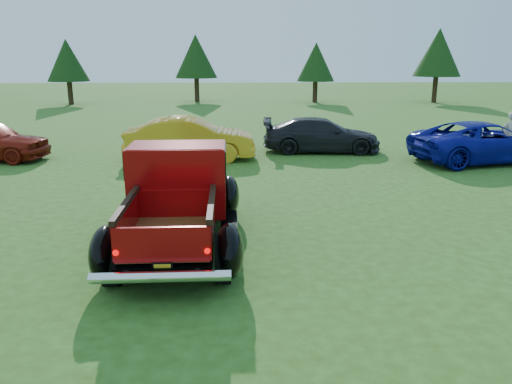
% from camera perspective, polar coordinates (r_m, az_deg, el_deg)
% --- Properties ---
extents(ground, '(120.00, 120.00, 0.00)m').
position_cam_1_polar(ground, '(8.90, -2.42, -7.15)').
color(ground, '#304D16').
rests_on(ground, ground).
extents(tree_west, '(2.94, 2.94, 4.60)m').
position_cam_1_polar(tree_west, '(39.13, -20.77, 13.88)').
color(tree_west, '#332114').
rests_on(tree_west, ground).
extents(tree_mid_left, '(3.20, 3.20, 5.00)m').
position_cam_1_polar(tree_mid_left, '(39.35, -6.89, 15.13)').
color(tree_mid_left, '#332114').
rests_on(tree_mid_left, ground).
extents(tree_mid_right, '(2.82, 2.82, 4.40)m').
position_cam_1_polar(tree_mid_right, '(38.69, 6.86, 14.52)').
color(tree_mid_right, '#332114').
rests_on(tree_mid_right, ground).
extents(tree_east, '(3.46, 3.46, 5.40)m').
position_cam_1_polar(tree_east, '(40.58, 20.10, 14.73)').
color(tree_east, '#332114').
rests_on(tree_east, ground).
extents(pickup_truck, '(2.39, 4.98, 1.83)m').
position_cam_1_polar(pickup_truck, '(9.50, -8.78, -0.33)').
color(pickup_truck, black).
rests_on(pickup_truck, ground).
extents(show_car_yellow, '(4.36, 1.61, 1.42)m').
position_cam_1_polar(show_car_yellow, '(17.00, -7.52, 6.06)').
color(show_car_yellow, gold).
rests_on(show_car_yellow, ground).
extents(show_car_grey, '(4.34, 2.01, 1.23)m').
position_cam_1_polar(show_car_grey, '(18.47, 7.47, 6.48)').
color(show_car_grey, black).
rests_on(show_car_grey, ground).
extents(show_car_blue, '(5.17, 3.17, 1.34)m').
position_cam_1_polar(show_car_blue, '(18.11, 24.63, 5.22)').
color(show_car_blue, '#0D108F').
rests_on(show_car_blue, ground).
extents(spectator, '(0.63, 0.43, 1.70)m').
position_cam_1_polar(spectator, '(18.22, 26.99, 5.58)').
color(spectator, '#BEB3A5').
rests_on(spectator, ground).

